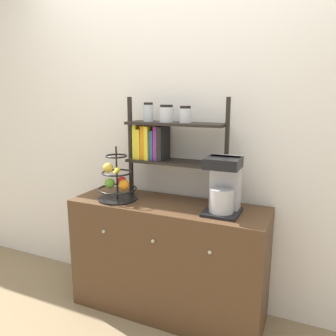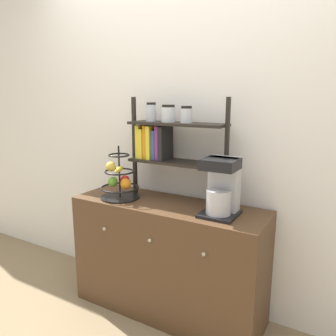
{
  "view_description": "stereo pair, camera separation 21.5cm",
  "coord_description": "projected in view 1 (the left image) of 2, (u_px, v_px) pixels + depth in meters",
  "views": [
    {
      "loc": [
        0.86,
        -1.7,
        1.51
      ],
      "look_at": [
        0.0,
        0.22,
        1.05
      ],
      "focal_mm": 35.0,
      "sensor_mm": 36.0,
      "label": 1
    },
    {
      "loc": [
        1.06,
        -1.6,
        1.51
      ],
      "look_at": [
        0.0,
        0.22,
        1.05
      ],
      "focal_mm": 35.0,
      "sensor_mm": 36.0,
      "label": 2
    }
  ],
  "objects": [
    {
      "name": "fruit_stand",
      "position": [
        117.0,
        182.0,
        2.28
      ],
      "size": [
        0.28,
        0.28,
        0.38
      ],
      "color": "black",
      "rests_on": "sideboard"
    },
    {
      "name": "coffee_maker",
      "position": [
        224.0,
        185.0,
        2.01
      ],
      "size": [
        0.21,
        0.23,
        0.35
      ],
      "color": "black",
      "rests_on": "sideboard"
    },
    {
      "name": "ground_plane",
      "position": [
        154.0,
        328.0,
        2.18
      ],
      "size": [
        12.0,
        12.0,
        0.0
      ],
      "primitive_type": "plane",
      "color": "#847051"
    },
    {
      "name": "sideboard",
      "position": [
        168.0,
        258.0,
        2.29
      ],
      "size": [
        1.34,
        0.46,
        0.81
      ],
      "color": "#4C331E",
      "rests_on": "ground_plane"
    },
    {
      "name": "wall_back",
      "position": [
        183.0,
        127.0,
        2.34
      ],
      "size": [
        7.0,
        0.05,
        2.6
      ],
      "primitive_type": "cube",
      "color": "silver",
      "rests_on": "ground_plane"
    },
    {
      "name": "shelf_hutch",
      "position": [
        163.0,
        139.0,
        2.25
      ],
      "size": [
        0.73,
        0.2,
        0.71
      ],
      "color": "black",
      "rests_on": "sideboard"
    }
  ]
}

